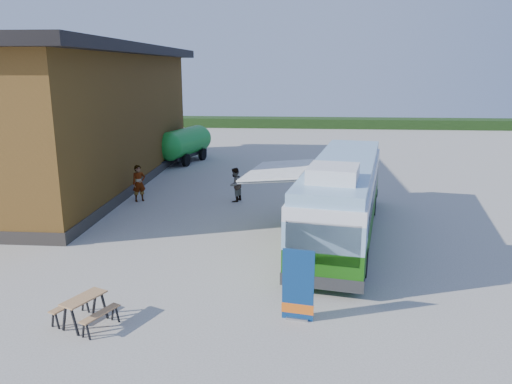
# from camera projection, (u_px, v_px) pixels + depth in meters

# --- Properties ---
(ground) EXTENTS (100.00, 100.00, 0.00)m
(ground) POSITION_uv_depth(u_px,v_px,m) (242.00, 251.00, 17.70)
(ground) COLOR #BCB7AD
(ground) RESTS_ON ground
(barn) EXTENTS (9.60, 21.20, 7.50)m
(barn) POSITION_uv_depth(u_px,v_px,m) (71.00, 119.00, 27.30)
(barn) COLOR brown
(barn) RESTS_ON ground
(hedge) EXTENTS (40.00, 3.00, 1.00)m
(hedge) POSITION_uv_depth(u_px,v_px,m) (353.00, 123.00, 53.71)
(hedge) COLOR #264419
(hedge) RESTS_ON ground
(bus) EXTENTS (4.39, 11.39, 3.42)m
(bus) POSITION_uv_depth(u_px,v_px,m) (342.00, 196.00, 18.80)
(bus) COLOR #1F7313
(bus) RESTS_ON ground
(awning) EXTENTS (3.12, 4.31, 0.50)m
(awning) POSITION_uv_depth(u_px,v_px,m) (285.00, 171.00, 18.96)
(awning) COLOR white
(awning) RESTS_ON ground
(banner) EXTENTS (0.83, 0.28, 1.92)m
(banner) POSITION_uv_depth(u_px,v_px,m) (298.00, 291.00, 12.70)
(banner) COLOR navy
(banner) RESTS_ON ground
(picnic_table) EXTENTS (1.68, 1.60, 0.75)m
(picnic_table) POSITION_uv_depth(u_px,v_px,m) (84.00, 304.00, 12.51)
(picnic_table) COLOR tan
(picnic_table) RESTS_ON ground
(person_a) EXTENTS (0.78, 0.73, 1.78)m
(person_a) POSITION_uv_depth(u_px,v_px,m) (139.00, 183.00, 24.10)
(person_a) COLOR #999999
(person_a) RESTS_ON ground
(person_b) EXTENTS (0.87, 0.97, 1.65)m
(person_b) POSITION_uv_depth(u_px,v_px,m) (235.00, 185.00, 24.06)
(person_b) COLOR #999999
(person_b) RESTS_ON ground
(slurry_tanker) EXTENTS (2.96, 6.13, 2.33)m
(slurry_tanker) POSITION_uv_depth(u_px,v_px,m) (185.00, 143.00, 33.85)
(slurry_tanker) COLOR #1B942E
(slurry_tanker) RESTS_ON ground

